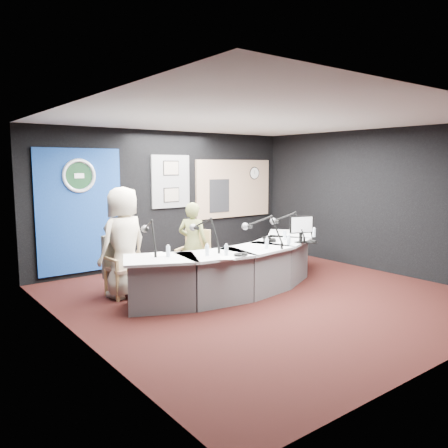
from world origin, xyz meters
TOP-DOWN VIEW (x-y plane):
  - ground at (0.00, 0.00)m, footprint 6.00×6.00m
  - ceiling at (0.00, 0.00)m, footprint 6.00×6.00m
  - wall_back at (0.00, 3.00)m, footprint 6.00×0.02m
  - wall_left at (-3.00, 0.00)m, footprint 0.02×6.00m
  - wall_right at (3.00, 0.00)m, footprint 0.02×6.00m
  - broadcast_desk at (-0.05, 0.55)m, footprint 4.50×1.90m
  - backdrop_panel at (-1.90, 2.97)m, footprint 1.60×0.05m
  - agency_seal at (-1.90, 2.93)m, footprint 0.63×0.07m
  - seal_center at (-1.90, 2.94)m, footprint 0.48×0.01m
  - pinboard at (0.05, 2.97)m, footprint 0.90×0.04m
  - framed_photo_upper at (0.05, 2.94)m, footprint 0.34×0.02m
  - framed_photo_lower at (0.05, 2.94)m, footprint 0.34×0.02m
  - booth_window_frame at (1.75, 2.97)m, footprint 2.12×0.06m
  - booth_glow at (1.75, 2.96)m, footprint 2.00×0.02m
  - equipment_rack at (1.30, 2.94)m, footprint 0.55×0.02m
  - wall_clock at (2.35, 2.94)m, footprint 0.28×0.01m
  - armchair_left at (-1.79, 1.34)m, footprint 0.62×0.62m
  - armchair_right at (-0.54, 1.25)m, footprint 0.83×0.83m
  - draped_jacket at (-1.80, 1.59)m, footprint 0.50×0.13m
  - person_man at (-1.79, 1.34)m, footprint 0.98×0.77m
  - person_woman at (-0.54, 1.25)m, footprint 0.59×0.64m
  - computer_monitor at (0.96, 0.12)m, footprint 0.40×0.15m
  - desk_phone at (0.60, 0.53)m, footprint 0.28×0.27m
  - headphones_near at (1.10, 0.01)m, footprint 0.24×0.24m
  - headphones_far at (-0.58, -0.11)m, footprint 0.21×0.21m
  - paper_stack at (-1.52, 0.71)m, footprint 0.27×0.36m
  - notepad at (-0.84, -0.11)m, footprint 0.33×0.36m
  - boom_mic_a at (-1.58, 0.85)m, footprint 0.27×0.72m
  - boom_mic_b at (-0.78, 0.52)m, footprint 0.19×0.74m
  - boom_mic_c at (0.12, 0.16)m, footprint 0.46×0.64m
  - boom_mic_d at (0.88, 0.34)m, footprint 0.30×0.71m
  - water_bottles at (0.08, 0.27)m, footprint 3.19×0.57m

SIDE VIEW (x-z plane):
  - ground at x=0.00m, z-range 0.00..0.00m
  - broadcast_desk at x=-0.05m, z-range 0.00..0.75m
  - armchair_left at x=-1.79m, z-range 0.00..1.04m
  - armchair_right at x=-0.54m, z-range 0.00..1.07m
  - draped_jacket at x=-1.80m, z-range 0.27..0.97m
  - person_woman at x=-0.54m, z-range 0.00..1.46m
  - paper_stack at x=-1.52m, z-range 0.75..0.75m
  - notepad at x=-0.84m, z-range 0.75..0.75m
  - headphones_near at x=1.10m, z-range 0.75..0.79m
  - headphones_far at x=-0.58m, z-range 0.75..0.79m
  - desk_phone at x=0.60m, z-range 0.75..0.80m
  - water_bottles at x=0.08m, z-range 0.75..0.93m
  - person_man at x=-1.79m, z-range 0.00..1.76m
  - boom_mic_a at x=-1.58m, z-range 0.75..1.35m
  - boom_mic_b at x=-0.78m, z-range 0.75..1.35m
  - boom_mic_c at x=0.12m, z-range 0.75..1.35m
  - boom_mic_d at x=0.88m, z-range 0.75..1.35m
  - computer_monitor at x=0.96m, z-range 0.93..1.21m
  - backdrop_panel at x=-1.90m, z-range 0.10..2.40m
  - wall_back at x=0.00m, z-range 0.00..2.80m
  - wall_left at x=-3.00m, z-range 0.00..2.80m
  - wall_right at x=3.00m, z-range 0.00..2.80m
  - equipment_rack at x=1.30m, z-range 1.03..1.78m
  - framed_photo_lower at x=0.05m, z-range 1.33..1.60m
  - booth_window_frame at x=1.75m, z-range 0.89..2.21m
  - booth_glow at x=1.75m, z-range 0.95..2.15m
  - pinboard at x=0.05m, z-range 1.20..2.30m
  - agency_seal at x=-1.90m, z-range 1.58..2.21m
  - seal_center at x=-1.90m, z-range 1.66..2.14m
  - wall_clock at x=2.35m, z-range 1.76..2.04m
  - framed_photo_upper at x=0.05m, z-range 1.89..2.17m
  - ceiling at x=0.00m, z-range 2.79..2.81m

